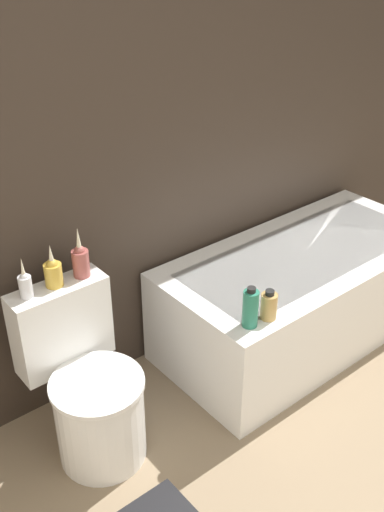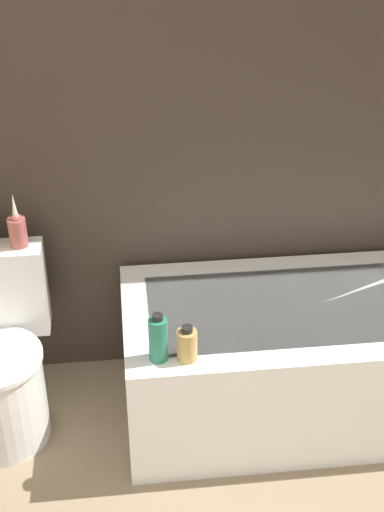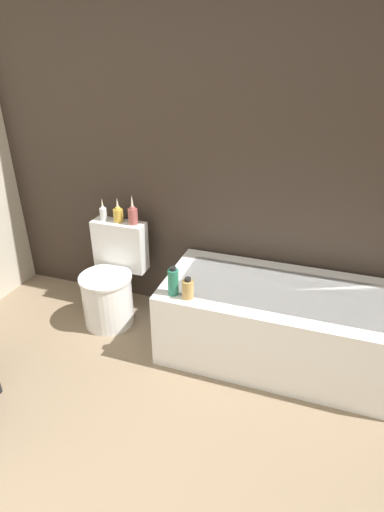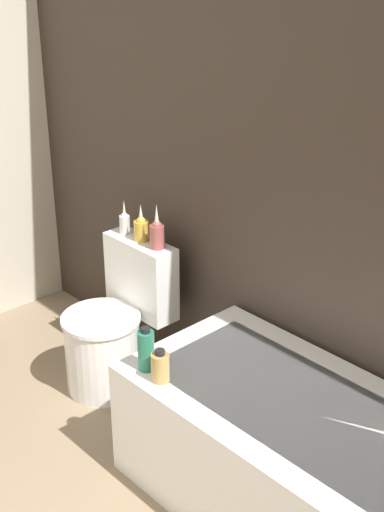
{
  "view_description": "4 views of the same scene",
  "coord_description": "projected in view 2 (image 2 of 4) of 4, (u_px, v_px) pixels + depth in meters",
  "views": [
    {
      "loc": [
        -1.38,
        0.11,
        2.03
      ],
      "look_at": [
        -0.09,
        1.7,
        0.83
      ],
      "focal_mm": 42.0,
      "sensor_mm": 36.0,
      "label": 1
    },
    {
      "loc": [
        -0.02,
        -0.42,
        2.11
      ],
      "look_at": [
        0.2,
        1.53,
        0.92
      ],
      "focal_mm": 50.0,
      "sensor_mm": 36.0,
      "label": 2
    },
    {
      "loc": [
        0.86,
        -0.41,
        1.86
      ],
      "look_at": [
        0.2,
        1.52,
        0.8
      ],
      "focal_mm": 28.0,
      "sensor_mm": 36.0,
      "label": 3
    },
    {
      "loc": [
        1.93,
        0.05,
        2.12
      ],
      "look_at": [
        0.16,
        1.69,
        0.98
      ],
      "focal_mm": 50.0,
      "sensor_mm": 36.0,
      "label": 4
    }
  ],
  "objects": [
    {
      "name": "wall_back_tiled",
      "position": [
        119.0,
        80.0,
        2.64
      ],
      "size": [
        6.4,
        0.06,
        2.6
      ],
      "color": "#332821",
      "rests_on": "ground_plane"
    },
    {
      "name": "bathtub",
      "position": [
        315.0,
        355.0,
        2.9
      ],
      "size": [
        1.54,
        0.72,
        0.52
      ],
      "color": "white",
      "rests_on": "ground"
    },
    {
      "name": "vase_bronze",
      "position": [
        17.0,
        228.0,
        2.7
      ],
      "size": [
        0.07,
        0.07,
        0.22
      ],
      "color": "#994C47",
      "rests_on": "toilet"
    },
    {
      "name": "shampoo_bottle_tall",
      "position": [
        158.0,
        339.0,
        2.44
      ],
      "size": [
        0.07,
        0.07,
        0.19
      ],
      "color": "#267259",
      "rests_on": "bathtub"
    },
    {
      "name": "shampoo_bottle_short",
      "position": [
        187.0,
        344.0,
        2.45
      ],
      "size": [
        0.07,
        0.07,
        0.14
      ],
      "color": "tan",
      "rests_on": "bathtub"
    }
  ]
}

